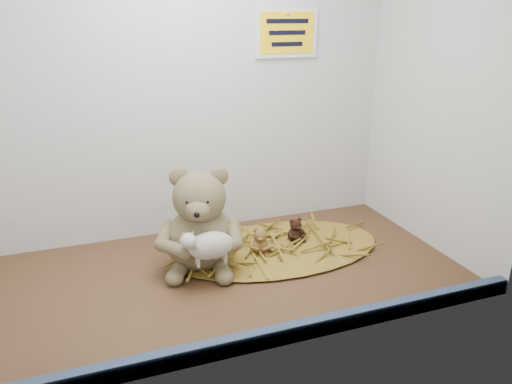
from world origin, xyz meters
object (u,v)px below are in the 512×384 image
object	(u,v)px
mini_teddy_tan	(260,240)
toy_lamb	(211,246)
mini_teddy_brown	(295,229)
main_teddy	(200,218)

from	to	relation	value
mini_teddy_tan	toy_lamb	bearing A→B (deg)	-128.34
mini_teddy_tan	mini_teddy_brown	bearing A→B (deg)	37.84
main_teddy	mini_teddy_tan	world-z (taller)	main_teddy
mini_teddy_brown	main_teddy	bearing A→B (deg)	-178.73
main_teddy	mini_teddy_brown	world-z (taller)	main_teddy
main_teddy	mini_teddy_tan	distance (cm)	17.80
main_teddy	mini_teddy_tan	size ratio (longest dim) A/B	3.69
main_teddy	mini_teddy_tan	xyz separation A→B (cm)	(15.72, 0.13, -8.36)
mini_teddy_tan	main_teddy	bearing A→B (deg)	-158.86
main_teddy	toy_lamb	world-z (taller)	main_teddy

